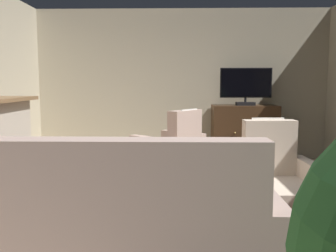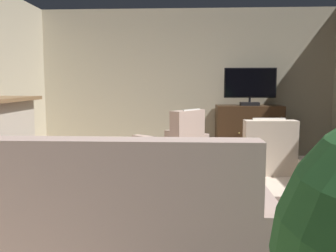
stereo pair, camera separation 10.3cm
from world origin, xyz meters
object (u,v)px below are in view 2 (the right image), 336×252
cat (98,192)px  sofa_floral (122,240)px  tv_cabinet (248,135)px  television (250,86)px  tv_remote (132,178)px  armchair_beside_cabinet (277,190)px  coffee_table (138,186)px  armchair_near_window (174,155)px

cat → sofa_floral: bearing=-71.3°
tv_cabinet → television: (0.00, -0.05, 0.90)m
television → tv_remote: (-1.69, -2.95, -0.93)m
tv_cabinet → armchair_beside_cabinet: bearing=-93.5°
coffee_table → tv_remote: bearing=133.0°
armchair_beside_cabinet → armchair_near_window: size_ratio=0.87×
tv_cabinet → cat: tv_cabinet is taller
coffee_table → cat: 1.02m
tv_cabinet → armchair_beside_cabinet: (-0.17, -2.84, -0.18)m
tv_cabinet → television: 0.90m
tv_remote → cat: size_ratio=0.28×
armchair_near_window → cat: size_ratio=1.97×
tv_cabinet → armchair_near_window: armchair_near_window is taller
sofa_floral → armchair_near_window: (0.24, 3.15, -0.02)m
tv_remote → armchair_beside_cabinet: (1.51, 0.16, -0.15)m
tv_remote → coffee_table: bearing=2.4°
sofa_floral → armchair_beside_cabinet: (1.39, 1.40, -0.04)m
armchair_near_window → cat: 1.54m
television → tv_remote: television is taller
armchair_near_window → tv_cabinet: bearing=39.5°
tv_cabinet → cat: size_ratio=1.92×
armchair_near_window → armchair_beside_cabinet: bearing=-56.7°
tv_cabinet → cat: 3.23m
armchair_beside_cabinet → coffee_table: bearing=-170.4°
armchair_beside_cabinet → cat: bearing=165.6°
armchair_beside_cabinet → tv_remote: bearing=-174.1°
sofa_floral → cat: sofa_floral is taller
armchair_beside_cabinet → cat: size_ratio=1.71×
coffee_table → television: bearing=62.1°
sofa_floral → tv_cabinet: bearing=69.8°
tv_remote → sofa_floral: sofa_floral is taller
armchair_near_window → sofa_floral: bearing=-94.4°
cat → armchair_near_window: bearing=54.1°
tv_remote → armchair_beside_cabinet: bearing=55.4°
coffee_table → cat: (-0.61, 0.76, -0.30)m
tv_remote → cat: tv_remote is taller
tv_cabinet → coffee_table: tv_cabinet is taller
television → tv_remote: size_ratio=5.40×
sofa_floral → armchair_near_window: sofa_floral is taller
television → armchair_near_window: 1.99m
television → sofa_floral: (-1.57, -4.19, -1.04)m
television → tv_cabinet: bearing=90.0°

